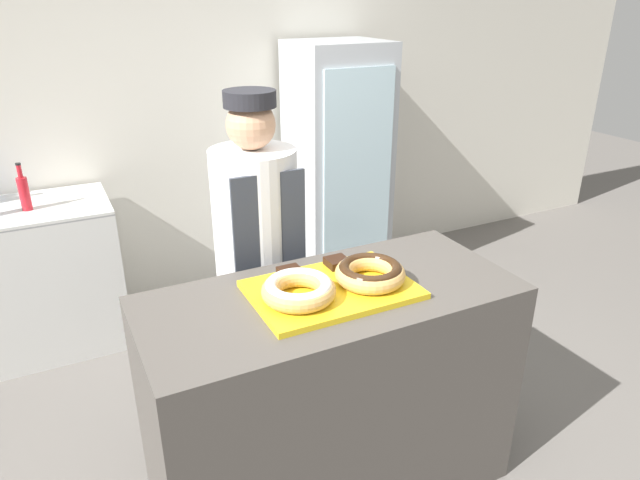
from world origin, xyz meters
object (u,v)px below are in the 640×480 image
(bottle_red, at_px, (24,192))
(chest_freezer, at_px, (25,280))
(beverage_fridge, at_px, (338,169))
(serving_tray, at_px, (332,290))
(donut_chocolate_glaze, at_px, (370,272))
(donut_light_glaze, at_px, (299,289))
(brownie_back_right, at_px, (337,262))
(brownie_back_left, at_px, (290,272))
(baker_person, at_px, (258,260))

(bottle_red, bearing_deg, chest_freezer, 151.77)
(beverage_fridge, xyz_separation_m, chest_freezer, (-2.10, 0.01, -0.41))
(serving_tray, distance_m, donut_chocolate_glaze, 0.16)
(serving_tray, distance_m, donut_light_glaze, 0.16)
(serving_tray, relative_size, donut_light_glaze, 2.25)
(brownie_back_right, distance_m, bottle_red, 1.93)
(brownie_back_left, distance_m, beverage_fridge, 1.94)
(donut_chocolate_glaze, relative_size, beverage_fridge, 0.16)
(donut_light_glaze, bearing_deg, baker_person, 83.19)
(donut_light_glaze, bearing_deg, donut_chocolate_glaze, 0.00)
(serving_tray, bearing_deg, donut_light_glaze, -169.16)
(chest_freezer, bearing_deg, brownie_back_left, -57.75)
(chest_freezer, bearing_deg, bottle_red, -28.23)
(serving_tray, xyz_separation_m, chest_freezer, (-1.12, 1.77, -0.52))
(brownie_back_right, distance_m, beverage_fridge, 1.83)
(brownie_back_left, height_order, chest_freezer, brownie_back_left)
(donut_chocolate_glaze, height_order, chest_freezer, donut_chocolate_glaze)
(serving_tray, bearing_deg, brownie_back_left, 124.46)
(donut_light_glaze, relative_size, brownie_back_right, 3.11)
(serving_tray, distance_m, brownie_back_left, 0.19)
(donut_chocolate_glaze, distance_m, bottle_red, 2.10)
(donut_light_glaze, height_order, beverage_fridge, beverage_fridge)
(beverage_fridge, height_order, bottle_red, beverage_fridge)
(beverage_fridge, bearing_deg, chest_freezer, 179.82)
(serving_tray, relative_size, brownie_back_right, 7.01)
(chest_freezer, distance_m, bottle_red, 0.56)
(brownie_back_right, relative_size, bottle_red, 0.33)
(serving_tray, bearing_deg, brownie_back_right, 55.54)
(serving_tray, bearing_deg, chest_freezer, 122.45)
(donut_light_glaze, bearing_deg, bottle_red, 116.59)
(brownie_back_left, xyz_separation_m, chest_freezer, (-1.02, 1.62, -0.55))
(baker_person, relative_size, chest_freezer, 1.55)
(brownie_back_right, height_order, beverage_fridge, beverage_fridge)
(baker_person, distance_m, bottle_red, 1.47)
(donut_light_glaze, xyz_separation_m, brownie_back_right, (0.26, 0.18, -0.03))
(serving_tray, xyz_separation_m, brownie_back_right, (0.10, 0.15, 0.03))
(donut_light_glaze, bearing_deg, serving_tray, 10.84)
(baker_person, bearing_deg, donut_light_glaze, -96.81)
(donut_chocolate_glaze, distance_m, baker_person, 0.69)
(donut_light_glaze, bearing_deg, brownie_back_right, 35.32)
(beverage_fridge, bearing_deg, brownie_back_right, -118.32)
(serving_tray, distance_m, chest_freezer, 2.16)
(chest_freezer, bearing_deg, donut_light_glaze, -61.58)
(donut_chocolate_glaze, distance_m, brownie_back_left, 0.32)
(beverage_fridge, relative_size, bottle_red, 6.43)
(baker_person, bearing_deg, bottle_red, 130.52)
(baker_person, bearing_deg, brownie_back_left, -93.65)
(serving_tray, height_order, brownie_back_left, brownie_back_left)
(brownie_back_left, relative_size, chest_freezer, 0.08)
(donut_light_glaze, height_order, brownie_back_right, donut_light_glaze)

